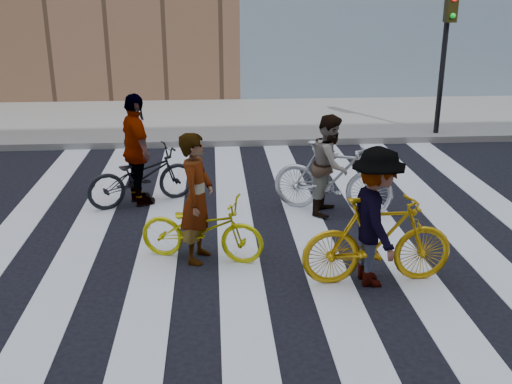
{
  "coord_description": "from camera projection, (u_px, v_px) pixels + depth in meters",
  "views": [
    {
      "loc": [
        -0.85,
        -8.06,
        3.51
      ],
      "look_at": [
        -0.24,
        0.3,
        0.57
      ],
      "focal_mm": 42.0,
      "sensor_mm": 36.0,
      "label": 1
    }
  ],
  "objects": [
    {
      "name": "rider_left",
      "position": [
        197.0,
        198.0,
        7.74
      ],
      "size": [
        0.57,
        0.72,
        1.74
      ],
      "primitive_type": "imported",
      "rotation": [
        0.0,
        0.0,
        1.29
      ],
      "color": "slate",
      "rests_on": "ground"
    },
    {
      "name": "rider_mid",
      "position": [
        330.0,
        164.0,
        9.42
      ],
      "size": [
        0.86,
        0.95,
        1.6
      ],
      "primitive_type": "imported",
      "rotation": [
        0.0,
        0.0,
        1.17
      ],
      "color": "slate",
      "rests_on": "ground"
    },
    {
      "name": "sidewalk_far",
      "position": [
        245.0,
        119.0,
        15.83
      ],
      "size": [
        100.0,
        5.0,
        0.15
      ],
      "primitive_type": "cube",
      "color": "gray",
      "rests_on": "ground"
    },
    {
      "name": "bike_dark_rear",
      "position": [
        142.0,
        176.0,
        9.88
      ],
      "size": [
        1.92,
        1.33,
        0.96
      ],
      "primitive_type": "imported",
      "rotation": [
        0.0,
        0.0,
        1.99
      ],
      "color": "black",
      "rests_on": "ground"
    },
    {
      "name": "bike_yellow_right",
      "position": [
        378.0,
        240.0,
        7.23
      ],
      "size": [
        1.87,
        0.57,
        1.12
      ],
      "primitive_type": "imported",
      "rotation": [
        0.0,
        0.0,
        1.6
      ],
      "color": "#D2970B",
      "rests_on": "ground"
    },
    {
      "name": "bike_silver_mid",
      "position": [
        333.0,
        178.0,
        9.49
      ],
      "size": [
        1.98,
        1.25,
        1.16
      ],
      "primitive_type": "imported",
      "rotation": [
        0.0,
        0.0,
        1.17
      ],
      "color": "silver",
      "rests_on": "ground"
    },
    {
      "name": "rider_rear",
      "position": [
        137.0,
        150.0,
        9.73
      ],
      "size": [
        0.86,
        1.17,
        1.85
      ],
      "primitive_type": "imported",
      "rotation": [
        0.0,
        0.0,
        1.99
      ],
      "color": "slate",
      "rests_on": "ground"
    },
    {
      "name": "ground",
      "position": [
        274.0,
        235.0,
        8.8
      ],
      "size": [
        100.0,
        100.0,
        0.0
      ],
      "primitive_type": "plane",
      "color": "black",
      "rests_on": "ground"
    },
    {
      "name": "zebra_crosswalk",
      "position": [
        274.0,
        234.0,
        8.8
      ],
      "size": [
        8.25,
        10.0,
        0.01
      ],
      "color": "silver",
      "rests_on": "ground"
    },
    {
      "name": "rider_right",
      "position": [
        375.0,
        217.0,
        7.13
      ],
      "size": [
        0.67,
        1.13,
        1.72
      ],
      "primitive_type": "imported",
      "rotation": [
        0.0,
        0.0,
        1.6
      ],
      "color": "slate",
      "rests_on": "ground"
    },
    {
      "name": "traffic_signal",
      "position": [
        446.0,
        40.0,
        13.36
      ],
      "size": [
        0.22,
        0.42,
        3.33
      ],
      "color": "black",
      "rests_on": "ground"
    },
    {
      "name": "bike_yellow_left",
      "position": [
        202.0,
        229.0,
        7.89
      ],
      "size": [
        1.77,
        1.02,
        0.88
      ],
      "primitive_type": "imported",
      "rotation": [
        0.0,
        0.0,
        1.29
      ],
      "color": "#C8C70B",
      "rests_on": "ground"
    }
  ]
}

